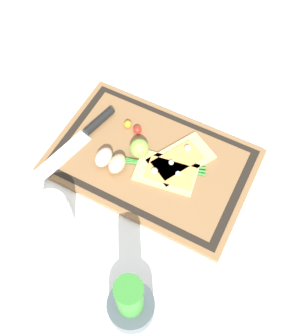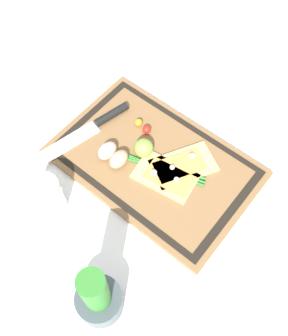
% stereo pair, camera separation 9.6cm
% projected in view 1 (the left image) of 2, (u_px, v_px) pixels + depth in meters
% --- Properties ---
extents(ground_plane, '(6.00, 6.00, 0.00)m').
position_uv_depth(ground_plane, '(151.00, 163.00, 1.01)').
color(ground_plane, white).
extents(cutting_board, '(0.50, 0.33, 0.02)m').
position_uv_depth(cutting_board, '(151.00, 161.00, 1.00)').
color(cutting_board, brown).
rests_on(cutting_board, ground_plane).
extents(pizza_slice_near, '(0.16, 0.18, 0.02)m').
position_uv_depth(pizza_slice_near, '(180.00, 159.00, 0.99)').
color(pizza_slice_near, tan).
rests_on(pizza_slice_near, cutting_board).
extents(pizza_slice_far, '(0.16, 0.11, 0.02)m').
position_uv_depth(pizza_slice_far, '(167.00, 172.00, 0.97)').
color(pizza_slice_far, tan).
rests_on(pizza_slice_far, cutting_board).
extents(knife, '(0.09, 0.27, 0.02)m').
position_uv_depth(knife, '(89.00, 131.00, 1.03)').
color(knife, silver).
rests_on(knife, cutting_board).
extents(egg_brown, '(0.04, 0.06, 0.04)m').
position_uv_depth(egg_brown, '(117.00, 164.00, 0.97)').
color(egg_brown, tan).
rests_on(egg_brown, cutting_board).
extents(egg_pink, '(0.04, 0.06, 0.04)m').
position_uv_depth(egg_pink, '(104.00, 157.00, 0.97)').
color(egg_pink, beige).
rests_on(egg_pink, cutting_board).
extents(lime, '(0.05, 0.05, 0.05)m').
position_uv_depth(lime, '(139.00, 149.00, 0.98)').
color(lime, '#7FB742').
rests_on(lime, cutting_board).
extents(cherry_tomato_red, '(0.02, 0.02, 0.02)m').
position_uv_depth(cherry_tomato_red, '(137.00, 130.00, 1.03)').
color(cherry_tomato_red, red).
rests_on(cherry_tomato_red, cutting_board).
extents(cherry_tomato_yellow, '(0.02, 0.02, 0.02)m').
position_uv_depth(cherry_tomato_yellow, '(128.00, 124.00, 1.04)').
color(cherry_tomato_yellow, orange).
rests_on(cherry_tomato_yellow, cutting_board).
extents(scallion_bunch, '(0.26, 0.11, 0.01)m').
position_uv_depth(scallion_bunch, '(153.00, 164.00, 0.98)').
color(scallion_bunch, '#2D7528').
rests_on(scallion_bunch, cutting_board).
extents(herb_pot, '(0.10, 0.10, 0.20)m').
position_uv_depth(herb_pot, '(131.00, 304.00, 0.77)').
color(herb_pot, '#3D474C').
rests_on(herb_pot, ground_plane).
extents(sauce_jar, '(0.08, 0.08, 0.10)m').
position_uv_depth(sauce_jar, '(54.00, 215.00, 0.89)').
color(sauce_jar, silver).
rests_on(sauce_jar, ground_plane).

